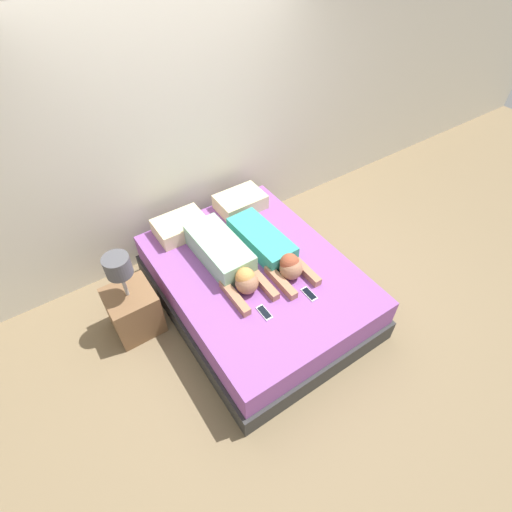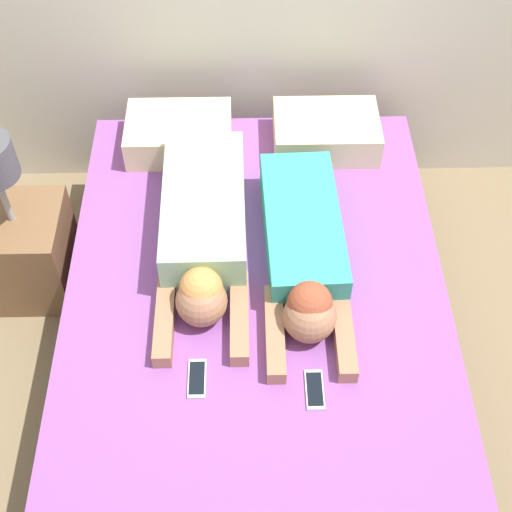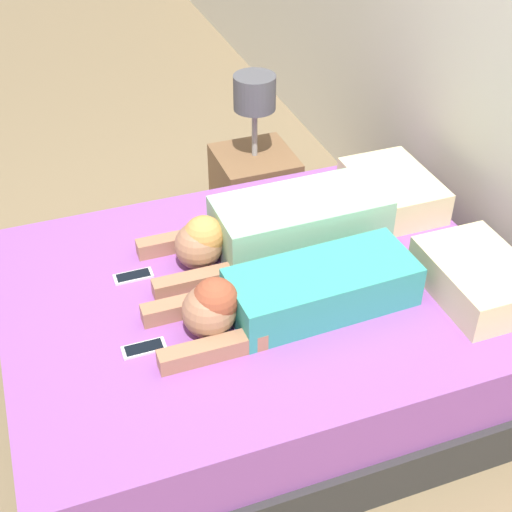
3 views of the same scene
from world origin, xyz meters
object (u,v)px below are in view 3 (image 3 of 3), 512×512
object	(u,v)px
person_left	(277,227)
nightstand	(255,183)
bed	(256,332)
pillow_head_left	(392,191)
person_right	(288,294)
cell_phone_right	(144,348)
cell_phone_left	(133,276)
pillow_head_right	(478,278)

from	to	relation	value
person_left	nightstand	size ratio (longest dim) A/B	1.15
bed	nightstand	distance (m)	1.14
bed	pillow_head_left	xyz separation A→B (m)	(-0.34, 0.80, 0.33)
person_right	cell_phone_right	xyz separation A→B (m)	(0.01, -0.56, -0.09)
nightstand	cell_phone_right	bearing A→B (deg)	-35.04
cell_phone_left	cell_phone_right	world-z (taller)	same
cell_phone_left	cell_phone_right	distance (m)	0.43
bed	person_left	xyz separation A→B (m)	(-0.21, 0.17, 0.36)
bed	person_left	bearing A→B (deg)	140.63
pillow_head_right	nightstand	size ratio (longest dim) A/B	0.53
cell_phone_right	nightstand	world-z (taller)	nightstand
pillow_head_right	person_right	xyz separation A→B (m)	(-0.15, -0.74, 0.01)
nightstand	pillow_head_right	bearing A→B (deg)	16.44
nightstand	cell_phone_left	bearing A→B (deg)	-44.73
bed	nightstand	bearing A→B (deg)	160.25
nightstand	person_left	bearing A→B (deg)	-13.83
pillow_head_right	cell_phone_right	xyz separation A→B (m)	(-0.14, -1.31, -0.07)
bed	cell_phone_left	bearing A→B (deg)	-116.30
pillow_head_right	cell_phone_left	distance (m)	1.38
person_right	cell_phone_left	bearing A→B (deg)	-129.31
pillow_head_left	pillow_head_right	distance (m)	0.69
pillow_head_left	person_right	distance (m)	0.92
person_left	person_right	distance (m)	0.42
person_right	pillow_head_right	bearing A→B (deg)	78.65
pillow_head_right	pillow_head_left	bearing A→B (deg)	180.00
nightstand	pillow_head_left	bearing A→B (deg)	29.88
bed	cell_phone_right	distance (m)	0.60
pillow_head_left	person_right	size ratio (longest dim) A/B	0.46
person_right	cell_phone_left	world-z (taller)	person_right
bed	cell_phone_right	xyz separation A→B (m)	(0.20, -0.51, 0.26)
person_left	cell_phone_left	bearing A→B (deg)	-91.30
person_left	cell_phone_right	xyz separation A→B (m)	(0.41, -0.68, -0.10)
cell_phone_left	pillow_head_left	bearing A→B (deg)	95.44
cell_phone_left	person_right	bearing A→B (deg)	50.69
bed	nightstand	world-z (taller)	nightstand
pillow_head_left	pillow_head_right	xyz separation A→B (m)	(0.69, 0.00, 0.00)
bed	cell_phone_left	distance (m)	0.57
person_right	nightstand	distance (m)	1.34
pillow_head_left	cell_phone_right	size ratio (longest dim) A/B	3.04
pillow_head_left	pillow_head_right	bearing A→B (deg)	0.00
bed	cell_phone_left	world-z (taller)	cell_phone_left
person_right	cell_phone_right	bearing A→B (deg)	-89.31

